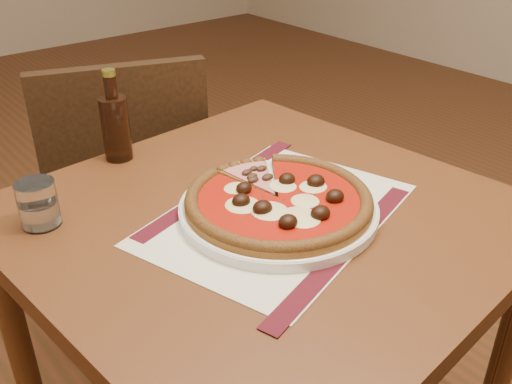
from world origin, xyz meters
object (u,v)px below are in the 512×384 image
Objects in this scene: plate at (278,209)px; pizza at (279,199)px; chair_far at (127,188)px; bottle at (115,125)px; water_glass at (38,204)px; table at (263,258)px.

pizza reaches higher than plate.
chair_far reaches higher than pizza.
bottle reaches higher than chair_far.
pizza is at bearing -34.90° from water_glass.
plate is 4.32× the size of water_glass.
chair_far is 0.72m from plate.
plate is 1.82× the size of bottle.
water_glass is at bearing -146.06° from bottle.
plate is at bearing 80.14° from pizza.
pizza is at bearing -74.17° from bottle.
bottle is (0.22, 0.15, 0.03)m from water_glass.
table is 2.54× the size of plate.
plate is at bearing -34.82° from water_glass.
water_glass is at bearing 145.18° from plate.
table is 2.70× the size of pizza.
table is 0.14m from pizza.
chair_far is at bearing 86.93° from plate.
water_glass is 0.27m from bottle.
table is 0.40m from water_glass.
water_glass is (-0.36, -0.44, 0.29)m from chair_far.
chair_far is 2.57× the size of plate.
water_glass reaches higher than plate.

